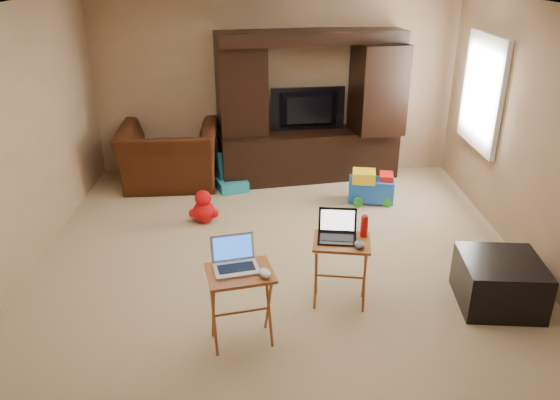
{
  "coord_description": "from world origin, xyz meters",
  "views": [
    {
      "loc": [
        -0.13,
        -4.84,
        2.86
      ],
      "look_at": [
        0.0,
        -0.2,
        0.8
      ],
      "focal_mm": 35.0,
      "sensor_mm": 36.0,
      "label": 1
    }
  ],
  "objects_px": {
    "child_rocker": "(232,172)",
    "laptop_right": "(338,227)",
    "push_toy": "(371,186)",
    "mouse_left": "(265,273)",
    "tray_table_right": "(340,272)",
    "ottoman": "(499,282)",
    "laptop_left": "(236,256)",
    "plush_toy": "(204,206)",
    "mouse_right": "(359,245)",
    "water_bottle": "(364,226)",
    "entertainment_center": "(309,107)",
    "tray_table_left": "(241,307)",
    "recliner": "(170,156)",
    "television": "(309,110)"
  },
  "relations": [
    {
      "from": "child_rocker",
      "to": "laptop_right",
      "type": "height_order",
      "value": "laptop_right"
    },
    {
      "from": "push_toy",
      "to": "mouse_left",
      "type": "bearing_deg",
      "value": -105.73
    },
    {
      "from": "child_rocker",
      "to": "laptop_right",
      "type": "xyz_separation_m",
      "value": [
        1.07,
        -2.65,
        0.5
      ]
    },
    {
      "from": "tray_table_right",
      "to": "ottoman",
      "type": "bearing_deg",
      "value": 6.5
    },
    {
      "from": "push_toy",
      "to": "laptop_left",
      "type": "xyz_separation_m",
      "value": [
        -1.57,
        -2.72,
        0.56
      ]
    },
    {
      "from": "plush_toy",
      "to": "laptop_left",
      "type": "height_order",
      "value": "laptop_left"
    },
    {
      "from": "mouse_left",
      "to": "mouse_right",
      "type": "height_order",
      "value": "mouse_left"
    },
    {
      "from": "tray_table_right",
      "to": "water_bottle",
      "type": "xyz_separation_m",
      "value": [
        0.2,
        0.08,
        0.41
      ]
    },
    {
      "from": "laptop_left",
      "to": "entertainment_center",
      "type": "bearing_deg",
      "value": 63.73
    },
    {
      "from": "tray_table_left",
      "to": "water_bottle",
      "type": "distance_m",
      "value": 1.28
    },
    {
      "from": "recliner",
      "to": "plush_toy",
      "type": "bearing_deg",
      "value": 112.13
    },
    {
      "from": "television",
      "to": "plush_toy",
      "type": "height_order",
      "value": "television"
    },
    {
      "from": "entertainment_center",
      "to": "laptop_right",
      "type": "xyz_separation_m",
      "value": [
        0.01,
        -3.1,
        -0.25
      ]
    },
    {
      "from": "tray_table_right",
      "to": "mouse_right",
      "type": "relative_size",
      "value": 4.92
    },
    {
      "from": "child_rocker",
      "to": "water_bottle",
      "type": "distance_m",
      "value": 2.94
    },
    {
      "from": "tray_table_right",
      "to": "laptop_right",
      "type": "distance_m",
      "value": 0.44
    },
    {
      "from": "mouse_right",
      "to": "recliner",
      "type": "bearing_deg",
      "value": 124.71
    },
    {
      "from": "tray_table_right",
      "to": "laptop_left",
      "type": "relative_size",
      "value": 1.85
    },
    {
      "from": "child_rocker",
      "to": "tray_table_right",
      "type": "xyz_separation_m",
      "value": [
        1.11,
        -2.67,
        0.07
      ]
    },
    {
      "from": "ottoman",
      "to": "plush_toy",
      "type": "bearing_deg",
      "value": 148.14
    },
    {
      "from": "plush_toy",
      "to": "ottoman",
      "type": "bearing_deg",
      "value": -31.86
    },
    {
      "from": "tray_table_right",
      "to": "laptop_right",
      "type": "height_order",
      "value": "laptop_right"
    },
    {
      "from": "recliner",
      "to": "laptop_right",
      "type": "height_order",
      "value": "laptop_right"
    },
    {
      "from": "entertainment_center",
      "to": "tray_table_right",
      "type": "xyz_separation_m",
      "value": [
        0.05,
        -3.12,
        -0.69
      ]
    },
    {
      "from": "mouse_left",
      "to": "water_bottle",
      "type": "bearing_deg",
      "value": 37.8
    },
    {
      "from": "television",
      "to": "mouse_right",
      "type": "xyz_separation_m",
      "value": [
        0.18,
        -3.25,
        -0.31
      ]
    },
    {
      "from": "recliner",
      "to": "tray_table_right",
      "type": "relative_size",
      "value": 2.0
    },
    {
      "from": "entertainment_center",
      "to": "tray_table_left",
      "type": "bearing_deg",
      "value": -113.11
    },
    {
      "from": "ottoman",
      "to": "laptop_left",
      "type": "bearing_deg",
      "value": -169.05
    },
    {
      "from": "entertainment_center",
      "to": "laptop_right",
      "type": "relative_size",
      "value": 7.42
    },
    {
      "from": "mouse_right",
      "to": "laptop_left",
      "type": "bearing_deg",
      "value": -159.92
    },
    {
      "from": "mouse_left",
      "to": "ottoman",
      "type": "bearing_deg",
      "value": 14.67
    },
    {
      "from": "recliner",
      "to": "plush_toy",
      "type": "relative_size",
      "value": 3.14
    },
    {
      "from": "recliner",
      "to": "child_rocker",
      "type": "bearing_deg",
      "value": 162.99
    },
    {
      "from": "child_rocker",
      "to": "mouse_left",
      "type": "bearing_deg",
      "value": -102.21
    },
    {
      "from": "laptop_left",
      "to": "water_bottle",
      "type": "height_order",
      "value": "laptop_left"
    },
    {
      "from": "tray_table_left",
      "to": "laptop_right",
      "type": "xyz_separation_m",
      "value": [
        0.82,
        0.54,
        0.43
      ]
    },
    {
      "from": "recliner",
      "to": "mouse_left",
      "type": "height_order",
      "value": "recliner"
    },
    {
      "from": "plush_toy",
      "to": "tray_table_right",
      "type": "relative_size",
      "value": 0.64
    },
    {
      "from": "recliner",
      "to": "laptop_right",
      "type": "distance_m",
      "value": 3.45
    },
    {
      "from": "plush_toy",
      "to": "tray_table_right",
      "type": "bearing_deg",
      "value": -50.82
    },
    {
      "from": "mouse_left",
      "to": "laptop_right",
      "type": "bearing_deg",
      "value": 44.35
    },
    {
      "from": "television",
      "to": "tray_table_right",
      "type": "bearing_deg",
      "value": 83.87
    },
    {
      "from": "tray_table_left",
      "to": "water_bottle",
      "type": "bearing_deg",
      "value": 16.81
    },
    {
      "from": "ottoman",
      "to": "laptop_left",
      "type": "xyz_separation_m",
      "value": [
        -2.31,
        -0.45,
        0.56
      ]
    },
    {
      "from": "entertainment_center",
      "to": "television",
      "type": "xyz_separation_m",
      "value": [
        0.0,
        0.01,
        -0.04
      ]
    },
    {
      "from": "push_toy",
      "to": "tray_table_right",
      "type": "bearing_deg",
      "value": -97.25
    },
    {
      "from": "laptop_left",
      "to": "water_bottle",
      "type": "bearing_deg",
      "value": 14.54
    },
    {
      "from": "television",
      "to": "tray_table_right",
      "type": "distance_m",
      "value": 3.19
    },
    {
      "from": "tray_table_left",
      "to": "child_rocker",
      "type": "bearing_deg",
      "value": 81.64
    }
  ]
}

